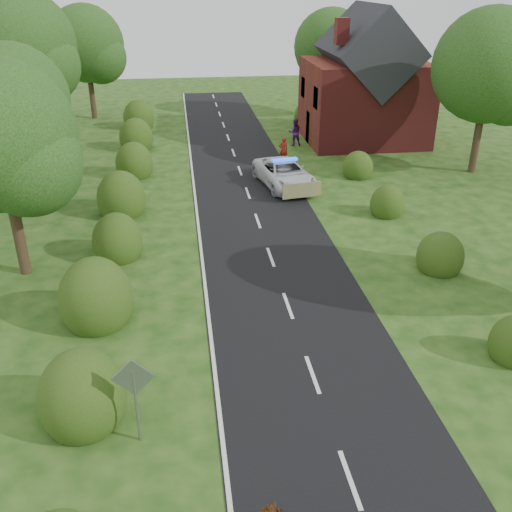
{
  "coord_description": "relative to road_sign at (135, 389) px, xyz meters",
  "views": [
    {
      "loc": [
        -3.53,
        -9.4,
        10.78
      ],
      "look_at": [
        -0.95,
        9.62,
        1.3
      ],
      "focal_mm": 40.0,
      "sensor_mm": 36.0,
      "label": 1
    }
  ],
  "objects": [
    {
      "name": "ground",
      "position": [
        5.0,
        -2.0,
        -1.65
      ],
      "size": [
        120.0,
        120.0,
        0.0
      ],
      "primitive_type": "plane",
      "color": "#19410F"
    },
    {
      "name": "road",
      "position": [
        5.0,
        13.0,
        -1.64
      ],
      "size": [
        6.0,
        70.0,
        0.02
      ],
      "primitive_type": "cube",
      "color": "black",
      "rests_on": "ground"
    },
    {
      "name": "road_markings",
      "position": [
        3.4,
        10.93,
        -1.63
      ],
      "size": [
        4.96,
        70.0,
        0.01
      ],
      "color": "white",
      "rests_on": "road"
    },
    {
      "name": "hedgerow_left",
      "position": [
        -1.51,
        9.69,
        -0.91
      ],
      "size": [
        2.75,
        50.41,
        3.0
      ],
      "color": "#294C14",
      "rests_on": "ground"
    },
    {
      "name": "hedgerow_right",
      "position": [
        11.6,
        9.21,
        -1.1
      ],
      "size": [
        2.1,
        45.78,
        2.1
      ],
      "color": "#294C14",
      "rests_on": "ground"
    },
    {
      "name": "tree_left_a",
      "position": [
        -4.75,
        9.86,
        3.69
      ],
      "size": [
        5.74,
        5.6,
        8.38
      ],
      "color": "#332316",
      "rests_on": "ground"
    },
    {
      "name": "tree_left_b",
      "position": [
        -6.25,
        17.86,
        3.39
      ],
      "size": [
        5.74,
        5.6,
        8.07
      ],
      "color": "#332316",
      "rests_on": "ground"
    },
    {
      "name": "tree_left_c",
      "position": [
        -7.7,
        27.83,
        4.88
      ],
      "size": [
        6.97,
        6.8,
        10.22
      ],
      "color": "#332316",
      "rests_on": "ground"
    },
    {
      "name": "tree_left_d",
      "position": [
        -5.23,
        37.85,
        3.98
      ],
      "size": [
        6.15,
        6.0,
        8.89
      ],
      "color": "#332316",
      "rests_on": "ground"
    },
    {
      "name": "tree_right_b",
      "position": [
        19.29,
        19.84,
        4.28
      ],
      "size": [
        6.56,
        6.4,
        9.4
      ],
      "color": "#332316",
      "rests_on": "ground"
    },
    {
      "name": "tree_right_c",
      "position": [
        14.27,
        35.85,
        3.69
      ],
      "size": [
        6.15,
        6.0,
        8.58
      ],
      "color": "#332316",
      "rests_on": "ground"
    },
    {
      "name": "road_sign",
      "position": [
        0.0,
        0.0,
        0.0
      ],
      "size": [
        1.06,
        0.08,
        2.53
      ],
      "color": "gray",
      "rests_on": "ground"
    },
    {
      "name": "house",
      "position": [
        14.49,
        28.0,
        2.13
      ],
      "size": [
        8.0,
        7.4,
        9.17
      ],
      "color": "maroon",
      "rests_on": "ground"
    },
    {
      "name": "police_van",
      "position": [
        7.19,
        18.9,
        -0.92
      ],
      "size": [
        3.31,
        5.63,
        1.61
      ],
      "rotation": [
        0.0,
        0.0,
        0.18
      ],
      "color": "silver",
      "rests_on": "ground"
    },
    {
      "name": "pedestrian_red",
      "position": [
        7.95,
        23.46,
        -0.85
      ],
      "size": [
        0.63,
        0.45,
        1.61
      ],
      "primitive_type": "imported",
      "rotation": [
        0.0,
        0.0,
        3.27
      ],
      "color": "maroon",
      "rests_on": "ground"
    },
    {
      "name": "pedestrian_purple",
      "position": [
        9.45,
        27.35,
        -0.72
      ],
      "size": [
        0.92,
        0.73,
        1.86
      ],
      "primitive_type": "imported",
      "rotation": [
        0.0,
        0.0,
        3.11
      ],
      "color": "#4B1961",
      "rests_on": "ground"
    }
  ]
}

